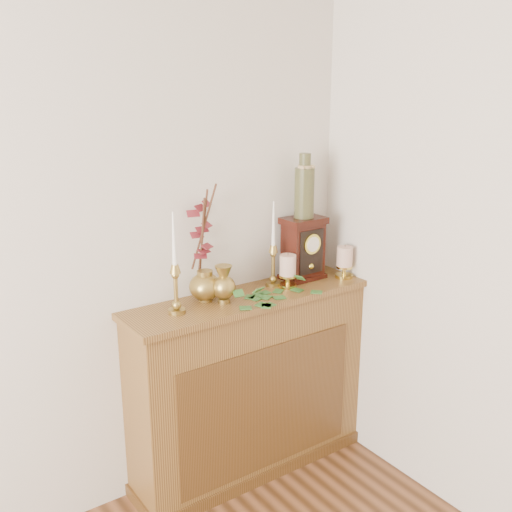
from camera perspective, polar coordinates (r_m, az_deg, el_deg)
console_shelf at (r=3.01m, az=-0.57°, el=-12.56°), size 1.24×0.34×0.93m
candlestick_left at (r=2.57m, az=-7.67°, el=-2.37°), size 0.07×0.07×0.45m
candlestick_center at (r=2.89m, az=1.65°, el=-0.27°), size 0.07×0.07×0.42m
bud_vase at (r=2.69m, az=-3.10°, el=-2.73°), size 0.11×0.11×0.17m
ginger_jar at (r=2.70m, az=-5.21°, el=0.82°), size 0.22×0.24×0.54m
pillar_candle_left at (r=2.89m, az=3.04°, el=-1.27°), size 0.09×0.09×0.17m
pillar_candle_right at (r=3.06m, az=8.43°, el=-0.42°), size 0.09×0.09×0.17m
ivy_garland at (r=2.76m, az=1.39°, el=-3.76°), size 0.47×0.22×0.09m
mantel_clock at (r=3.00m, az=4.53°, el=0.68°), size 0.21×0.15×0.32m
ceramic_vase at (r=2.94m, az=4.63°, el=6.36°), size 0.10×0.10×0.31m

